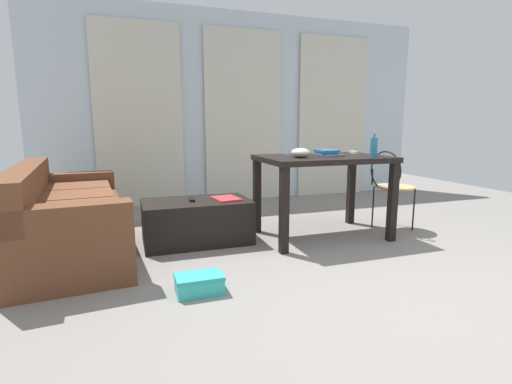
% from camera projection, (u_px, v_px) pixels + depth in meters
% --- Properties ---
extents(ground_plane, '(8.59, 8.59, 0.00)m').
position_uv_depth(ground_plane, '(308.00, 239.00, 3.71)').
color(ground_plane, gray).
extents(wall_back, '(5.63, 0.10, 2.64)m').
position_uv_depth(wall_back, '(242.00, 109.00, 5.52)').
color(wall_back, silver).
rests_on(wall_back, ground).
extents(curtains, '(4.01, 0.03, 2.41)m').
position_uv_depth(curtains, '(244.00, 117.00, 5.46)').
color(curtains, beige).
rests_on(curtains, ground).
extents(couch, '(1.01, 2.05, 0.76)m').
position_uv_depth(couch, '(66.00, 218.00, 3.28)').
color(couch, brown).
rests_on(couch, ground).
extents(coffee_table, '(0.98, 0.57, 0.40)m').
position_uv_depth(coffee_table, '(197.00, 221.00, 3.58)').
color(coffee_table, black).
rests_on(coffee_table, ground).
extents(craft_table, '(1.21, 0.80, 0.80)m').
position_uv_depth(craft_table, '(323.00, 168.00, 3.68)').
color(craft_table, black).
rests_on(craft_table, ground).
extents(wire_chair, '(0.41, 0.43, 0.83)m').
position_uv_depth(wire_chair, '(390.00, 181.00, 3.93)').
color(wire_chair, tan).
rests_on(wire_chair, ground).
extents(bottle_near, '(0.07, 0.07, 0.21)m').
position_uv_depth(bottle_near, '(374.00, 147.00, 3.58)').
color(bottle_near, teal).
rests_on(bottle_near, craft_table).
extents(bowl, '(0.18, 0.18, 0.09)m').
position_uv_depth(bowl, '(300.00, 153.00, 3.49)').
color(bowl, beige).
rests_on(bowl, craft_table).
extents(book_stack, '(0.23, 0.31, 0.06)m').
position_uv_depth(book_stack, '(327.00, 153.00, 3.69)').
color(book_stack, '#4C4C51').
rests_on(book_stack, craft_table).
extents(tv_remote_on_table, '(0.08, 0.17, 0.03)m').
position_uv_depth(tv_remote_on_table, '(354.00, 152.00, 3.98)').
color(tv_remote_on_table, '#B7B7B2').
rests_on(tv_remote_on_table, craft_table).
extents(scissors, '(0.11, 0.07, 0.00)m').
position_uv_depth(scissors, '(290.00, 155.00, 3.76)').
color(scissors, '#9EA0A5').
rests_on(scissors, craft_table).
extents(tv_remote_primary, '(0.06, 0.18, 0.02)m').
position_uv_depth(tv_remote_primary, '(192.00, 199.00, 3.55)').
color(tv_remote_primary, black).
rests_on(tv_remote_primary, coffee_table).
extents(magazine, '(0.26, 0.31, 0.01)m').
position_uv_depth(magazine, '(226.00, 198.00, 3.61)').
color(magazine, red).
rests_on(magazine, coffee_table).
extents(shoebox, '(0.31, 0.21, 0.12)m').
position_uv_depth(shoebox, '(199.00, 284.00, 2.51)').
color(shoebox, '#33B2AD').
rests_on(shoebox, ground).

